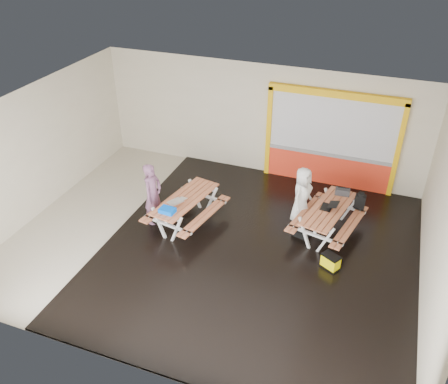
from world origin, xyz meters
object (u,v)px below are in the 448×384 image
at_px(picnic_table_left, 186,204).
at_px(laptop_right, 329,206).
at_px(laptop_left, 177,201).
at_px(blue_pouch, 167,210).
at_px(picnic_table_right, 328,214).
at_px(toolbox, 343,192).
at_px(person_left, 153,194).
at_px(person_right, 302,195).
at_px(backpack, 360,201).
at_px(dark_case, 301,233).
at_px(fluke_bag, 331,262).

height_order(picnic_table_left, laptop_right, laptop_right).
xyz_separation_m(laptop_left, blue_pouch, (-0.04, -0.45, -0.00)).
relative_size(picnic_table_right, toolbox, 6.09).
bearing_deg(person_left, blue_pouch, -124.37).
height_order(person_right, laptop_right, person_right).
relative_size(picnic_table_left, backpack, 5.21).
relative_size(laptop_left, laptop_right, 1.20).
relative_size(picnic_table_right, laptop_left, 4.38).
distance_m(backpack, dark_case, 1.76).
distance_m(picnic_table_left, toolbox, 4.13).
bearing_deg(person_left, dark_case, -75.11).
relative_size(person_left, person_right, 1.12).
relative_size(picnic_table_left, toolbox, 6.07).
bearing_deg(dark_case, backpack, 39.18).
bearing_deg(laptop_left, laptop_right, 17.32).
xyz_separation_m(person_right, blue_pouch, (-2.96, -1.91, 0.03)).
height_order(picnic_table_left, toolbox, toolbox).
height_order(person_right, fluke_bag, person_right).
xyz_separation_m(person_left, backpack, (5.13, 1.78, -0.12)).
relative_size(person_right, fluke_bag, 3.08).
bearing_deg(laptop_right, person_left, -166.68).
relative_size(person_left, fluke_bag, 3.44).
bearing_deg(backpack, laptop_left, -156.78).
relative_size(person_left, backpack, 3.84).
distance_m(person_left, laptop_left, 0.75).
bearing_deg(person_left, picnic_table_right, -72.61).
bearing_deg(fluke_bag, toolbox, 93.33).
relative_size(laptop_right, backpack, 0.99).
height_order(toolbox, backpack, toolbox).
relative_size(person_left, toolbox, 4.48).
distance_m(person_left, dark_case, 4.00).
xyz_separation_m(dark_case, fluke_bag, (0.91, -1.01, 0.10)).
height_order(picnic_table_right, person_left, person_left).
bearing_deg(laptop_left, dark_case, 15.21).
bearing_deg(toolbox, laptop_right, -106.14).
relative_size(laptop_right, fluke_bag, 0.89).
xyz_separation_m(picnic_table_right, blue_pouch, (-3.74, -1.62, 0.26)).
bearing_deg(picnic_table_right, person_left, -166.56).
height_order(picnic_table_left, person_left, person_left).
height_order(backpack, dark_case, backpack).
relative_size(dark_case, fluke_bag, 0.83).
height_order(laptop_right, dark_case, laptop_right).
height_order(person_left, dark_case, person_left).
distance_m(picnic_table_right, blue_pouch, 4.08).
bearing_deg(backpack, picnic_table_right, -133.70).
relative_size(blue_pouch, toolbox, 0.97).
distance_m(picnic_table_right, person_left, 4.57).
bearing_deg(picnic_table_right, fluke_bag, -76.10).
xyz_separation_m(backpack, fluke_bag, (-0.36, -2.04, -0.55)).
bearing_deg(picnic_table_right, laptop_right, -135.39).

